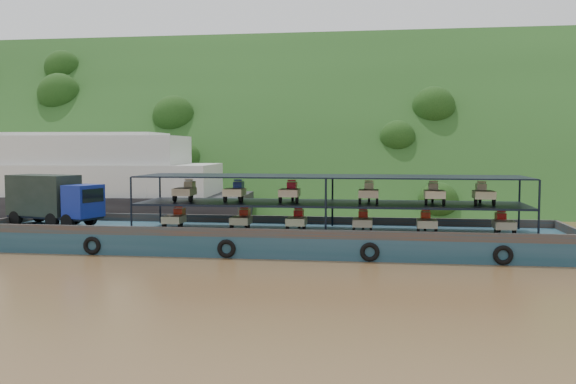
# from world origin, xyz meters

# --- Properties ---
(ground) EXTENTS (160.00, 160.00, 0.00)m
(ground) POSITION_xyz_m (0.00, 0.00, 0.00)
(ground) COLOR brown
(ground) RESTS_ON ground
(hillside) EXTENTS (140.00, 39.60, 39.60)m
(hillside) POSITION_xyz_m (0.00, 36.00, 0.00)
(hillside) COLOR #1A3613
(hillside) RESTS_ON ground
(cargo_barge) EXTENTS (35.09, 7.18, 4.54)m
(cargo_barge) POSITION_xyz_m (-3.35, -1.72, 1.11)
(cargo_barge) COLOR #133743
(cargo_barge) RESTS_ON ground
(passenger_ferry) EXTENTS (37.44, 11.55, 7.48)m
(passenger_ferry) POSITION_xyz_m (-25.44, 11.74, 3.24)
(passenger_ferry) COLOR black
(passenger_ferry) RESTS_ON ground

